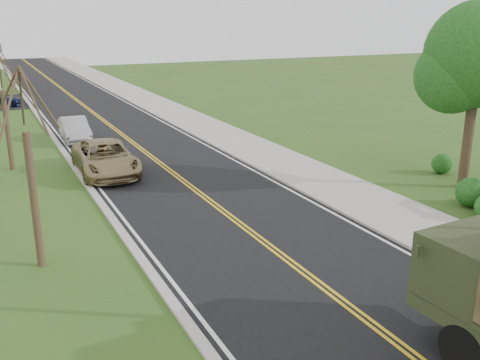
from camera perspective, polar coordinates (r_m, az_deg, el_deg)
road at (r=47.47m, az=-16.14°, el=7.49°), size 8.00×120.00×0.01m
curb_right at (r=48.34m, az=-11.27°, el=8.06°), size 0.30×120.00×0.12m
sidewalk_right at (r=48.82m, az=-9.27°, el=8.24°), size 3.20×120.00×0.10m
curb_left at (r=46.93m, az=-21.15°, el=6.97°), size 0.30×120.00×0.10m
leafy_tree at (r=25.13m, az=24.01°, el=11.36°), size 4.83×4.50×8.10m
bare_tree_a at (r=16.91m, az=-21.29°, el=-0.44°), size 1.93×2.26×6.08m
bare_tree_b at (r=28.63m, az=-23.66°, el=5.80°), size 1.83×2.14×5.73m
suv_champagne at (r=26.77m, az=-14.18°, el=2.32°), size 2.78×5.76×1.58m
sedan_silver at (r=34.58m, az=-17.23°, el=5.19°), size 1.61×4.32×1.41m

